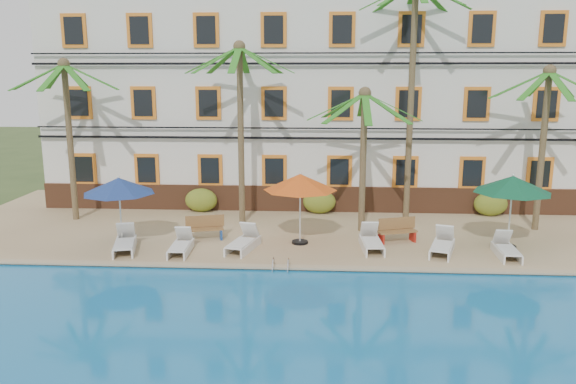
# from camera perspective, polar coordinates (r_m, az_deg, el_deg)

# --- Properties ---
(ground) EXTENTS (100.00, 100.00, 0.00)m
(ground) POSITION_cam_1_polar(r_m,az_deg,el_deg) (19.69, 1.34, -7.54)
(ground) COLOR #384C23
(ground) RESTS_ON ground
(pool_deck) EXTENTS (30.00, 12.00, 0.25)m
(pool_deck) POSITION_cam_1_polar(r_m,az_deg,el_deg) (24.43, 1.76, -3.35)
(pool_deck) COLOR tan
(pool_deck) RESTS_ON ground
(swimming_pool) EXTENTS (26.00, 12.00, 0.20)m
(swimming_pool) POSITION_cam_1_polar(r_m,az_deg,el_deg) (13.26, 0.21, -17.26)
(swimming_pool) COLOR #166EAC
(swimming_pool) RESTS_ON ground
(pool_coping) EXTENTS (30.00, 0.35, 0.06)m
(pool_coping) POSITION_cam_1_polar(r_m,az_deg,el_deg) (18.75, 1.25, -7.65)
(pool_coping) COLOR tan
(pool_coping) RESTS_ON pool_deck
(hotel_building) EXTENTS (25.40, 6.44, 10.22)m
(hotel_building) POSITION_cam_1_polar(r_m,az_deg,el_deg) (28.57, 2.12, 9.54)
(hotel_building) COLOR silver
(hotel_building) RESTS_ON pool_deck
(palm_a) EXTENTS (4.53, 4.53, 6.97)m
(palm_a) POSITION_cam_1_polar(r_m,az_deg,el_deg) (25.90, -21.45, 7.23)
(palm_a) COLOR brown
(palm_a) RESTS_ON pool_deck
(palm_b) EXTENTS (4.53, 4.53, 7.64)m
(palm_b) POSITION_cam_1_polar(r_m,az_deg,el_deg) (23.62, -4.86, 8.58)
(palm_b) COLOR brown
(palm_b) RESTS_ON pool_deck
(palm_c) EXTENTS (4.53, 4.53, 5.82)m
(palm_c) POSITION_cam_1_polar(r_m,az_deg,el_deg) (22.56, 7.70, 5.61)
(palm_c) COLOR brown
(palm_c) RESTS_ON pool_deck
(palm_d) EXTENTS (4.53, 4.53, 10.18)m
(palm_d) POSITION_cam_1_polar(r_m,az_deg,el_deg) (24.43, 12.51, 11.82)
(palm_d) COLOR brown
(palm_d) RESTS_ON pool_deck
(palm_e) EXTENTS (4.53, 4.53, 6.67)m
(palm_e) POSITION_cam_1_polar(r_m,az_deg,el_deg) (24.70, 24.63, 6.37)
(palm_e) COLOR brown
(palm_e) RESTS_ON pool_deck
(shrub_left) EXTENTS (1.50, 0.90, 1.10)m
(shrub_left) POSITION_cam_1_polar(r_m,az_deg,el_deg) (26.39, -8.81, -0.82)
(shrub_left) COLOR #22631C
(shrub_left) RESTS_ON pool_deck
(shrub_mid) EXTENTS (1.50, 0.90, 1.10)m
(shrub_mid) POSITION_cam_1_polar(r_m,az_deg,el_deg) (25.81, 3.20, -0.99)
(shrub_mid) COLOR #22631C
(shrub_mid) RESTS_ON pool_deck
(shrub_right) EXTENTS (1.50, 0.90, 1.10)m
(shrub_right) POSITION_cam_1_polar(r_m,az_deg,el_deg) (26.93, 19.89, -1.15)
(shrub_right) COLOR #22631C
(shrub_right) RESTS_ON pool_deck
(umbrella_blue) EXTENTS (2.66, 2.66, 2.65)m
(umbrella_blue) POSITION_cam_1_polar(r_m,az_deg,el_deg) (21.54, -16.81, 0.58)
(umbrella_blue) COLOR black
(umbrella_blue) RESTS_ON pool_deck
(umbrella_red) EXTENTS (2.76, 2.76, 2.76)m
(umbrella_red) POSITION_cam_1_polar(r_m,az_deg,el_deg) (20.83, 1.25, 0.98)
(umbrella_red) COLOR black
(umbrella_red) RESTS_ON pool_deck
(umbrella_green) EXTENTS (2.79, 2.79, 2.79)m
(umbrella_green) POSITION_cam_1_polar(r_m,az_deg,el_deg) (21.84, 21.85, 0.70)
(umbrella_green) COLOR black
(umbrella_green) RESTS_ON pool_deck
(lounger_a) EXTENTS (1.18, 2.10, 0.94)m
(lounger_a) POSITION_cam_1_polar(r_m,az_deg,el_deg) (21.29, -16.25, -4.95)
(lounger_a) COLOR silver
(lounger_a) RESTS_ON pool_deck
(lounger_b) EXTENTS (0.72, 1.84, 0.86)m
(lounger_b) POSITION_cam_1_polar(r_m,az_deg,el_deg) (20.60, -10.82, -5.32)
(lounger_b) COLOR silver
(lounger_b) RESTS_ON pool_deck
(lounger_c) EXTENTS (1.16, 2.07, 0.93)m
(lounger_c) POSITION_cam_1_polar(r_m,az_deg,el_deg) (20.61, -4.55, -5.07)
(lounger_c) COLOR silver
(lounger_c) RESTS_ON pool_deck
(lounger_d) EXTENTS (0.82, 1.99, 0.92)m
(lounger_d) POSITION_cam_1_polar(r_m,az_deg,el_deg) (20.85, 8.47, -4.97)
(lounger_d) COLOR silver
(lounger_d) RESTS_ON pool_deck
(lounger_e) EXTENTS (1.28, 2.08, 0.93)m
(lounger_e) POSITION_cam_1_polar(r_m,az_deg,el_deg) (20.94, 15.42, -5.20)
(lounger_e) COLOR silver
(lounger_e) RESTS_ON pool_deck
(lounger_f) EXTENTS (0.73, 1.85, 0.86)m
(lounger_f) POSITION_cam_1_polar(r_m,az_deg,el_deg) (21.27, 21.28, -5.39)
(lounger_f) COLOR silver
(lounger_f) RESTS_ON pool_deck
(bench_left) EXTENTS (1.57, 0.84, 0.93)m
(bench_left) POSITION_cam_1_polar(r_m,az_deg,el_deg) (22.01, -8.55, -3.60)
(bench_left) COLOR olive
(bench_left) RESTS_ON pool_deck
(bench_right) EXTENTS (1.57, 0.91, 0.93)m
(bench_right) POSITION_cam_1_polar(r_m,az_deg,el_deg) (21.85, 10.96, -3.80)
(bench_right) COLOR olive
(bench_right) RESTS_ON pool_deck
(pool_ladder) EXTENTS (0.54, 0.74, 0.74)m
(pool_ladder) POSITION_cam_1_polar(r_m,az_deg,el_deg) (18.70, -0.74, -7.80)
(pool_ladder) COLOR silver
(pool_ladder) RESTS_ON ground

